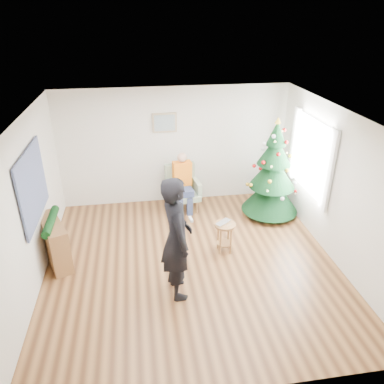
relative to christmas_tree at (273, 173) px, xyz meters
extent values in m
plane|color=brown|center=(-1.93, -1.49, -0.97)|extent=(5.00, 5.00, 0.00)
plane|color=white|center=(-1.93, -1.49, 1.63)|extent=(5.00, 5.00, 0.00)
plane|color=silver|center=(-1.93, 1.01, 0.33)|extent=(5.00, 0.00, 5.00)
plane|color=silver|center=(-1.93, -3.99, 0.33)|extent=(5.00, 0.00, 5.00)
plane|color=silver|center=(-4.43, -1.49, 0.33)|extent=(0.00, 5.00, 5.00)
plane|color=silver|center=(0.57, -1.49, 0.33)|extent=(0.00, 5.00, 5.00)
cube|color=white|center=(0.54, -0.49, 0.53)|extent=(0.04, 1.30, 1.40)
cube|color=white|center=(0.51, -1.24, 0.53)|extent=(0.05, 0.25, 1.50)
cube|color=white|center=(0.51, 0.26, 0.53)|extent=(0.05, 0.25, 1.50)
cylinder|color=#3F2816|center=(0.00, 0.00, -0.83)|extent=(0.09, 0.09, 0.27)
cone|color=black|center=(0.00, 0.00, -0.46)|extent=(1.19, 1.19, 0.78)
cone|color=black|center=(0.00, 0.00, 0.04)|extent=(0.95, 0.95, 0.69)
cone|color=black|center=(0.00, 0.00, 0.49)|extent=(0.69, 0.69, 0.59)
cone|color=black|center=(0.00, 0.00, 0.86)|extent=(0.40, 0.40, 0.50)
cone|color=gold|center=(0.00, 0.00, 1.12)|extent=(0.13, 0.13, 0.13)
cylinder|color=brown|center=(-1.28, -1.20, -0.41)|extent=(0.39, 0.39, 0.04)
cylinder|color=brown|center=(-1.28, -1.20, -0.79)|extent=(0.29, 0.29, 0.02)
imported|color=silver|center=(-1.28, -1.20, -0.38)|extent=(0.38, 0.36, 0.03)
cube|color=gray|center=(-1.81, 0.51, -0.63)|extent=(0.73, 0.69, 0.12)
cube|color=gray|center=(-1.84, 0.79, -0.29)|extent=(0.67, 0.19, 0.60)
cube|color=gray|center=(-2.12, 0.47, -0.47)|extent=(0.16, 0.53, 0.30)
cube|color=gray|center=(-1.50, 0.55, -0.47)|extent=(0.16, 0.53, 0.30)
cube|color=navy|center=(-1.81, 0.44, -0.50)|extent=(0.42, 0.44, 0.14)
cube|color=orange|center=(-1.81, 0.64, -0.17)|extent=(0.42, 0.26, 0.55)
sphere|color=tan|center=(-1.81, 0.63, 0.21)|extent=(0.21, 0.21, 0.21)
imported|color=black|center=(-2.25, -2.15, 0.02)|extent=(0.55, 0.77, 1.97)
cube|color=white|center=(-2.04, -2.18, 0.34)|extent=(0.05, 0.13, 0.04)
cube|color=brown|center=(-4.26, -1.06, -0.57)|extent=(0.67, 1.04, 0.80)
cylinder|color=black|center=(-4.26, -1.06, -0.15)|extent=(0.14, 0.90, 0.14)
cube|color=black|center=(-4.39, -1.19, 0.58)|extent=(0.03, 1.50, 1.15)
cube|color=tan|center=(-2.13, 0.98, 0.88)|extent=(0.52, 0.03, 0.42)
cube|color=gray|center=(-2.13, 0.96, 0.88)|extent=(0.44, 0.02, 0.34)
camera|label=1|loc=(-2.74, -6.77, 3.07)|focal=35.00mm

